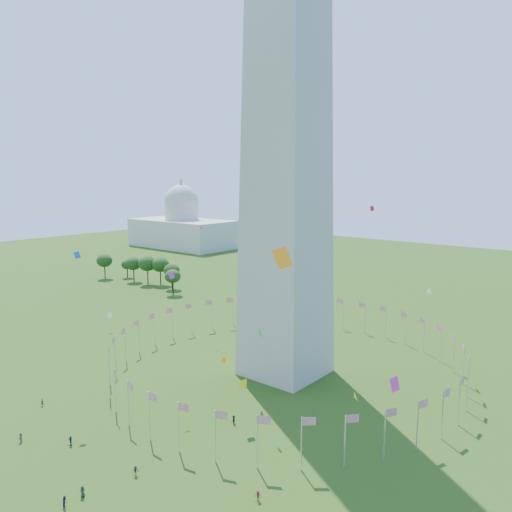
% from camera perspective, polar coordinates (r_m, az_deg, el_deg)
% --- Properties ---
extents(ground, '(600.00, 600.00, 0.00)m').
position_cam_1_polar(ground, '(90.56, -17.32, -21.83)').
color(ground, '#23420F').
rests_on(ground, ground).
extents(flag_ring, '(80.24, 80.24, 9.00)m').
position_cam_1_polar(flag_ring, '(120.04, 3.34, -11.13)').
color(flag_ring, silver).
rests_on(flag_ring, ground).
extents(capitol_building, '(70.00, 35.00, 46.00)m').
position_cam_1_polar(capitol_building, '(331.82, -8.50, 4.99)').
color(capitol_building, beige).
rests_on(capitol_building, ground).
extents(crowd, '(102.77, 73.55, 2.02)m').
position_cam_1_polar(crowd, '(84.19, -13.24, -23.54)').
color(crowd, black).
rests_on(crowd, ground).
extents(kites_aloft, '(105.78, 73.82, 36.56)m').
position_cam_1_polar(kites_aloft, '(90.07, -3.09, -7.80)').
color(kites_aloft, green).
rests_on(kites_aloft, ground).
extents(tree_line_west, '(55.08, 15.69, 12.10)m').
position_cam_1_polar(tree_line_west, '(220.06, -12.57, -1.76)').
color(tree_line_west, '#2A541C').
rests_on(tree_line_west, ground).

